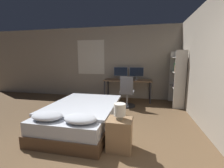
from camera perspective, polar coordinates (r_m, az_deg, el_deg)
name	(u,v)px	position (r m, az deg, el deg)	size (l,w,h in m)	color
ground_plane	(86,167)	(2.39, -9.70, -28.80)	(20.00, 20.00, 0.00)	brown
wall_back	(124,63)	(5.77, 4.51, 8.01)	(12.00, 0.08, 2.70)	#9E9384
wall_side_right	(211,66)	(3.49, 33.56, 5.74)	(0.06, 12.00, 2.70)	#9E9384
bed	(82,116)	(3.43, -11.27, -11.70)	(1.40, 2.08, 0.58)	brown
nightstand	(120,134)	(2.59, 2.90, -18.60)	(0.40, 0.35, 0.52)	#997551
bedside_lamp	(120,110)	(2.42, 2.98, -9.81)	(0.19, 0.19, 0.26)	gray
desk	(128,82)	(5.42, 6.03, 0.73)	(1.70, 0.64, 0.76)	#846042
monitor_left	(121,72)	(5.63, 3.34, 4.59)	(0.53, 0.16, 0.45)	#B7B7BC
monitor_right	(137,72)	(5.57, 9.34, 4.44)	(0.53, 0.16, 0.45)	#B7B7BC
keyboard	(127,80)	(5.19, 5.80, 1.41)	(0.40, 0.13, 0.02)	#B7B7BC
computer_mouse	(136,80)	(5.17, 9.01, 1.41)	(0.07, 0.05, 0.04)	#B7B7BC
office_chair	(127,95)	(4.72, 5.71, -4.08)	(0.52, 0.52, 0.97)	black
bookshelf	(178,75)	(5.16, 23.79, 3.06)	(0.32, 0.91, 1.75)	beige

